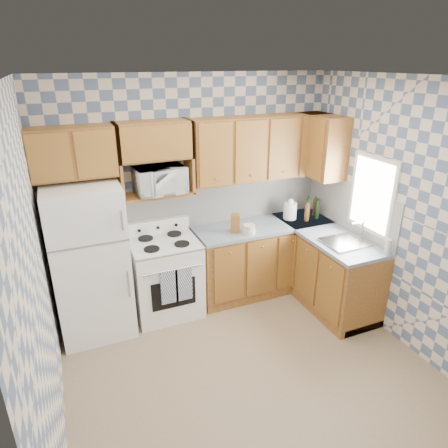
{
  "coord_description": "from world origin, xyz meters",
  "views": [
    {
      "loc": [
        -1.43,
        -2.75,
        2.82
      ],
      "look_at": [
        0.05,
        0.75,
        1.25
      ],
      "focal_mm": 32.0,
      "sensor_mm": 36.0,
      "label": 1
    }
  ],
  "objects_px": {
    "refrigerator": "(90,262)",
    "stove_body": "(166,278)",
    "microwave": "(160,180)",
    "electric_kettle": "(290,211)"
  },
  "relations": [
    {
      "from": "refrigerator",
      "to": "stove_body",
      "type": "relative_size",
      "value": 1.87
    },
    {
      "from": "refrigerator",
      "to": "microwave",
      "type": "distance_m",
      "value": 1.14
    },
    {
      "from": "electric_kettle",
      "to": "stove_body",
      "type": "bearing_deg",
      "value": -178.16
    },
    {
      "from": "refrigerator",
      "to": "microwave",
      "type": "xyz_separation_m",
      "value": [
        0.84,
        0.16,
        0.76
      ]
    },
    {
      "from": "electric_kettle",
      "to": "microwave",
      "type": "bearing_deg",
      "value": 177.3
    },
    {
      "from": "electric_kettle",
      "to": "refrigerator",
      "type": "bearing_deg",
      "value": -178.18
    },
    {
      "from": "stove_body",
      "to": "microwave",
      "type": "bearing_deg",
      "value": 75.52
    },
    {
      "from": "refrigerator",
      "to": "electric_kettle",
      "type": "height_order",
      "value": "refrigerator"
    },
    {
      "from": "refrigerator",
      "to": "stove_body",
      "type": "xyz_separation_m",
      "value": [
        0.8,
        0.03,
        -0.39
      ]
    },
    {
      "from": "refrigerator",
      "to": "electric_kettle",
      "type": "xyz_separation_m",
      "value": [
        2.49,
        0.08,
        0.19
      ]
    }
  ]
}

